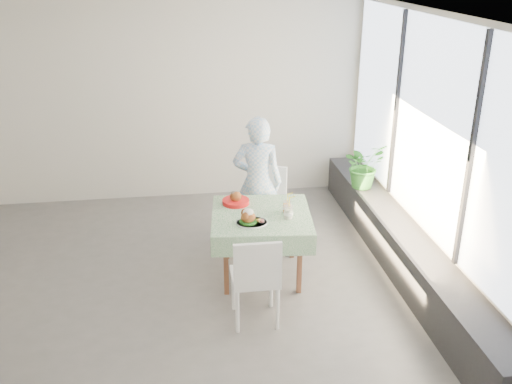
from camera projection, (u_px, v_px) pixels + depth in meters
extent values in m
plane|color=#595654|center=(151.00, 286.00, 6.13)|extent=(6.00, 6.00, 0.00)
plane|color=white|center=(128.00, 15.00, 5.05)|extent=(6.00, 6.00, 0.00)
cube|color=beige|center=(148.00, 103.00, 7.87)|extent=(6.00, 0.02, 2.80)
cube|color=beige|center=(122.00, 309.00, 3.31)|extent=(6.00, 0.02, 2.80)
cube|color=beige|center=(430.00, 150.00, 5.98)|extent=(0.02, 5.00, 2.80)
cube|color=#D1E0F9|center=(430.00, 127.00, 5.88)|extent=(0.01, 4.80, 2.18)
cube|color=black|center=(401.00, 248.00, 6.40)|extent=(0.40, 4.80, 0.50)
cube|color=brown|center=(261.00, 217.00, 6.09)|extent=(0.99, 0.99, 0.04)
cube|color=silver|center=(261.00, 214.00, 6.08)|extent=(1.14, 1.14, 0.01)
cube|color=white|center=(265.00, 206.00, 6.94)|extent=(0.58, 0.58, 0.04)
cube|color=white|center=(269.00, 182.00, 7.02)|extent=(0.41, 0.22, 0.44)
cube|color=white|center=(255.00, 277.00, 5.41)|extent=(0.44, 0.44, 0.04)
cube|color=white|center=(258.00, 265.00, 5.13)|extent=(0.44, 0.05, 0.44)
imported|color=#96C4F0|center=(257.00, 183.00, 6.74)|extent=(0.66, 0.50, 1.61)
cylinder|color=white|center=(252.00, 223.00, 5.85)|extent=(0.33, 0.33, 0.02)
cylinder|color=#175214|center=(248.00, 222.00, 5.84)|extent=(0.18, 0.18, 0.02)
ellipsoid|color=#945223|center=(248.00, 217.00, 5.82)|extent=(0.15, 0.14, 0.12)
ellipsoid|color=white|center=(248.00, 212.00, 5.80)|extent=(0.11, 0.10, 0.08)
cylinder|color=maroon|center=(262.00, 221.00, 5.84)|extent=(0.05, 0.05, 0.03)
cylinder|color=white|center=(287.00, 207.00, 6.09)|extent=(0.09, 0.09, 0.13)
cylinder|color=orange|center=(287.00, 208.00, 6.10)|extent=(0.08, 0.08, 0.09)
cylinder|color=white|center=(287.00, 201.00, 6.07)|extent=(0.09, 0.09, 0.01)
cylinder|color=yellow|center=(288.00, 197.00, 6.05)|extent=(0.01, 0.03, 0.17)
cylinder|color=white|center=(288.00, 212.00, 5.95)|extent=(0.10, 0.10, 0.14)
cylinder|color=white|center=(288.00, 214.00, 5.96)|extent=(0.09, 0.09, 0.10)
cylinder|color=white|center=(289.00, 206.00, 5.92)|extent=(0.10, 0.10, 0.01)
cylinder|color=yellow|center=(289.00, 201.00, 5.90)|extent=(0.01, 0.04, 0.19)
cylinder|color=red|center=(236.00, 202.00, 6.32)|extent=(0.30, 0.30, 0.05)
cylinder|color=white|center=(236.00, 201.00, 6.31)|extent=(0.25, 0.25, 0.02)
ellipsoid|color=#945223|center=(236.00, 197.00, 6.29)|extent=(0.13, 0.13, 0.11)
imported|color=#307C29|center=(364.00, 165.00, 7.32)|extent=(0.67, 0.63, 0.59)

